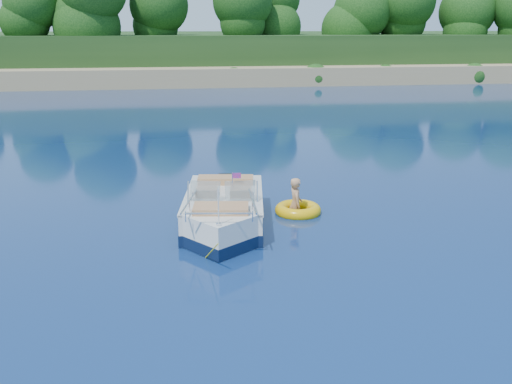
% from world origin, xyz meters
% --- Properties ---
extents(ground, '(160.00, 160.00, 0.00)m').
position_xyz_m(ground, '(0.00, 0.00, 0.00)').
color(ground, '#0A1B47').
rests_on(ground, ground).
extents(shoreline, '(170.00, 59.00, 6.00)m').
position_xyz_m(shoreline, '(0.00, 63.77, 0.98)').
color(shoreline, '#A0875D').
rests_on(shoreline, ground).
extents(treeline, '(150.00, 7.12, 8.19)m').
position_xyz_m(treeline, '(0.04, 41.01, 5.55)').
color(treeline, '#311B10').
rests_on(treeline, ground).
extents(motorboat, '(2.38, 5.25, 1.75)m').
position_xyz_m(motorboat, '(-2.19, 1.15, 0.34)').
color(motorboat, silver).
rests_on(motorboat, ground).
extents(tow_tube, '(1.32, 1.32, 0.32)m').
position_xyz_m(tow_tube, '(-0.16, 1.93, 0.08)').
color(tow_tube, '#F0B109').
rests_on(tow_tube, ground).
extents(boy, '(0.38, 0.81, 1.57)m').
position_xyz_m(boy, '(-0.23, 1.98, 0.00)').
color(boy, tan).
rests_on(boy, ground).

